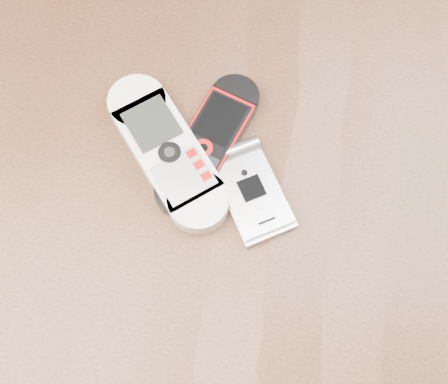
{
  "coord_description": "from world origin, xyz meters",
  "views": [
    {
      "loc": [
        0.03,
        -0.21,
        1.31
      ],
      "look_at": [
        0.01,
        0.0,
        0.76
      ],
      "focal_mm": 50.0,
      "sensor_mm": 36.0,
      "label": 1
    }
  ],
  "objects_px": {
    "nokia_white": "(167,151)",
    "table": "(220,229)",
    "nokia_black_red": "(208,143)",
    "motorola_razr": "(252,193)"
  },
  "relations": [
    {
      "from": "table",
      "to": "motorola_razr",
      "type": "height_order",
      "value": "motorola_razr"
    },
    {
      "from": "nokia_white",
      "to": "table",
      "type": "bearing_deg",
      "value": -70.51
    },
    {
      "from": "nokia_white",
      "to": "nokia_black_red",
      "type": "distance_m",
      "value": 0.04
    },
    {
      "from": "table",
      "to": "nokia_white",
      "type": "distance_m",
      "value": 0.13
    },
    {
      "from": "nokia_white",
      "to": "motorola_razr",
      "type": "distance_m",
      "value": 0.09
    },
    {
      "from": "nokia_white",
      "to": "motorola_razr",
      "type": "height_order",
      "value": "nokia_white"
    },
    {
      "from": "nokia_black_red",
      "to": "nokia_white",
      "type": "bearing_deg",
      "value": -139.41
    },
    {
      "from": "table",
      "to": "motorola_razr",
      "type": "xyz_separation_m",
      "value": [
        0.03,
        0.0,
        0.11
      ]
    },
    {
      "from": "nokia_black_red",
      "to": "motorola_razr",
      "type": "xyz_separation_m",
      "value": [
        0.05,
        -0.05,
        -0.0
      ]
    },
    {
      "from": "table",
      "to": "nokia_white",
      "type": "height_order",
      "value": "nokia_white"
    }
  ]
}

